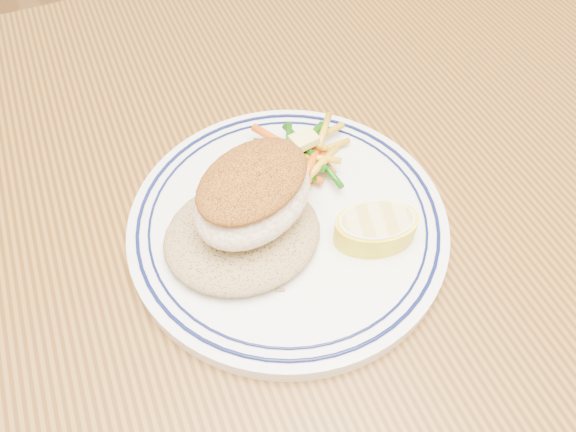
{
  "coord_description": "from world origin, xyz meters",
  "views": [
    {
      "loc": [
        -0.06,
        -0.24,
        1.15
      ],
      "look_at": [
        0.05,
        0.02,
        0.77
      ],
      "focal_mm": 35.0,
      "sensor_mm": 36.0,
      "label": 1
    }
  ],
  "objects_px": {
    "dining_table": "(250,318)",
    "plate": "(288,223)",
    "fish_fillet": "(253,194)",
    "rice_pilaf": "(242,232)",
    "vegetable_pile": "(298,158)",
    "lemon_wedge": "(376,227)"
  },
  "relations": [
    {
      "from": "rice_pilaf",
      "to": "fish_fillet",
      "type": "height_order",
      "value": "fish_fillet"
    },
    {
      "from": "rice_pilaf",
      "to": "lemon_wedge",
      "type": "relative_size",
      "value": 1.69
    },
    {
      "from": "dining_table",
      "to": "plate",
      "type": "height_order",
      "value": "plate"
    },
    {
      "from": "plate",
      "to": "fish_fillet",
      "type": "bearing_deg",
      "value": 175.46
    },
    {
      "from": "plate",
      "to": "vegetable_pile",
      "type": "height_order",
      "value": "vegetable_pile"
    },
    {
      "from": "rice_pilaf",
      "to": "lemon_wedge",
      "type": "distance_m",
      "value": 0.11
    },
    {
      "from": "plate",
      "to": "rice_pilaf",
      "type": "bearing_deg",
      "value": -172.17
    },
    {
      "from": "dining_table",
      "to": "fish_fillet",
      "type": "xyz_separation_m",
      "value": [
        0.02,
        0.02,
        0.16
      ]
    },
    {
      "from": "rice_pilaf",
      "to": "lemon_wedge",
      "type": "bearing_deg",
      "value": -21.12
    },
    {
      "from": "dining_table",
      "to": "lemon_wedge",
      "type": "distance_m",
      "value": 0.17
    },
    {
      "from": "plate",
      "to": "lemon_wedge",
      "type": "distance_m",
      "value": 0.08
    },
    {
      "from": "lemon_wedge",
      "to": "fish_fillet",
      "type": "bearing_deg",
      "value": 151.4
    },
    {
      "from": "dining_table",
      "to": "fish_fillet",
      "type": "height_order",
      "value": "fish_fillet"
    },
    {
      "from": "rice_pilaf",
      "to": "fish_fillet",
      "type": "xyz_separation_m",
      "value": [
        0.01,
        0.01,
        0.03
      ]
    },
    {
      "from": "vegetable_pile",
      "to": "rice_pilaf",
      "type": "bearing_deg",
      "value": -142.7
    },
    {
      "from": "rice_pilaf",
      "to": "vegetable_pile",
      "type": "height_order",
      "value": "vegetable_pile"
    },
    {
      "from": "fish_fillet",
      "to": "lemon_wedge",
      "type": "bearing_deg",
      "value": -28.6
    },
    {
      "from": "dining_table",
      "to": "rice_pilaf",
      "type": "relative_size",
      "value": 11.61
    },
    {
      "from": "rice_pilaf",
      "to": "vegetable_pile",
      "type": "relative_size",
      "value": 1.18
    },
    {
      "from": "fish_fillet",
      "to": "plate",
      "type": "bearing_deg",
      "value": -4.54
    },
    {
      "from": "plate",
      "to": "vegetable_pile",
      "type": "distance_m",
      "value": 0.06
    },
    {
      "from": "dining_table",
      "to": "lemon_wedge",
      "type": "relative_size",
      "value": 19.62
    }
  ]
}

